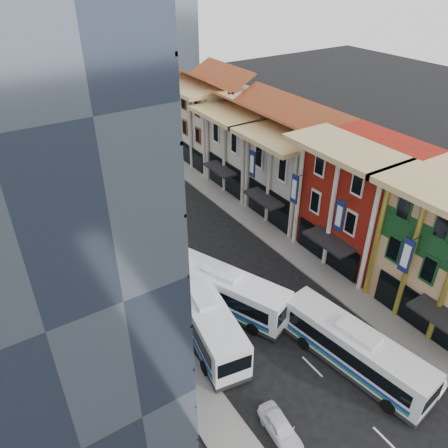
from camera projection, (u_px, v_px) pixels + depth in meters
sidewalk_right at (282, 243)px, 46.89m from camera, size 3.00×90.00×0.15m
sidewalk_left at (135, 301)px, 39.10m from camera, size 3.00×90.00×0.15m
shophouse_red at (363, 200)px, 42.69m from camera, size 8.00×10.00×12.00m
shophouse_cream_near at (298, 174)px, 49.98m from camera, size 8.00×9.00×10.00m
shophouse_cream_mid at (252, 149)px, 56.38m from camera, size 8.00×9.00×10.00m
shophouse_cream_far at (210, 122)px, 63.59m from camera, size 8.00×12.00×11.00m
bus_left_near at (202, 312)px, 35.20m from camera, size 4.99×13.05×4.08m
bus_left_far at (222, 288)px, 37.76m from camera, size 7.46×12.53×3.97m
bus_right at (355, 349)px, 32.11m from camera, size 4.45×12.14×3.81m
sedan_left at (280, 428)px, 28.15m from camera, size 1.96×3.99×1.31m
sedan_right at (414, 371)px, 31.83m from camera, size 2.46×4.67×1.47m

